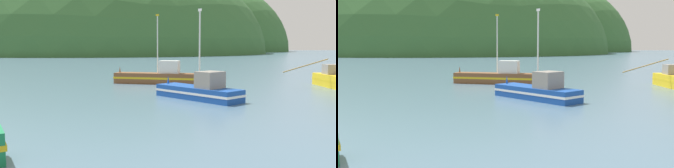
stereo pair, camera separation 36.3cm
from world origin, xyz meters
TOP-DOWN VIEW (x-y plane):
  - hill_far_right at (57.18, 258.76)m, footprint 133.24×106.59m
  - hill_mid_right at (-8.48, 208.99)m, footprint 182.82×146.25m
  - fishing_boat_brown at (1.94, 45.87)m, footprint 10.03×5.70m
  - fishing_boat_blue at (3.23, 33.52)m, footprint 5.99×7.68m

SIDE VIEW (x-z plane):
  - hill_far_right at x=57.18m, z-range -50.47..50.47m
  - hill_mid_right at x=-8.48m, z-range -53.79..53.79m
  - fishing_boat_blue at x=3.23m, z-range -2.84..4.25m
  - fishing_boat_brown at x=1.94m, z-range -3.04..4.63m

